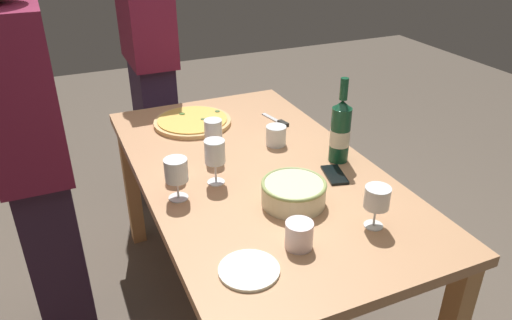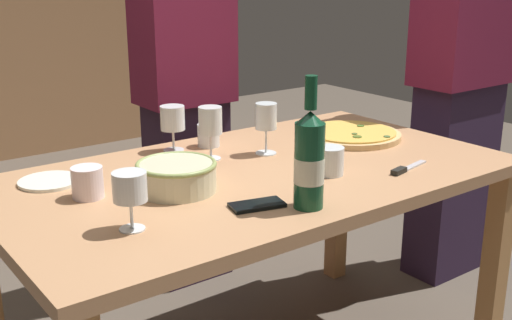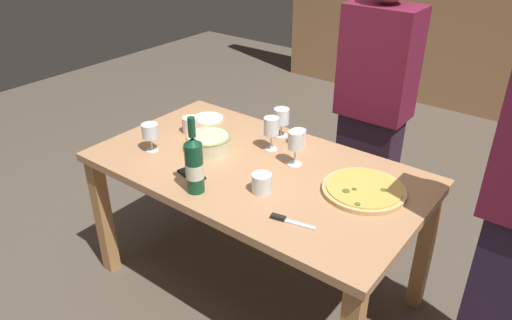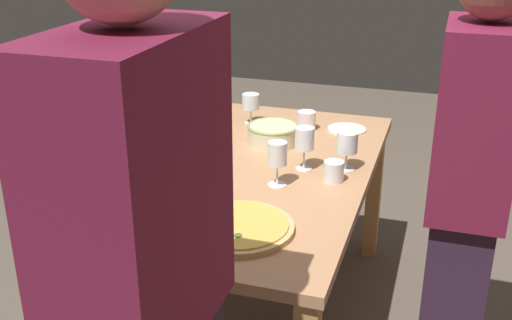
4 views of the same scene
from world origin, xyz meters
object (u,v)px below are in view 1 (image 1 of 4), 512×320
(person_guest_left, at_px, (149,57))
(pizza, at_px, (193,122))
(pizza_knife, at_px, (278,121))
(serving_bowl, at_px, (294,192))
(side_plate, at_px, (249,270))
(person_host, at_px, (36,164))
(wine_glass_far_left, at_px, (215,154))
(cup_ceramic, at_px, (276,135))
(cup_amber, at_px, (299,235))
(cup_spare, at_px, (175,171))
(cell_phone, at_px, (335,175))
(wine_glass_by_bottle, at_px, (213,132))
(wine_glass_far_right, at_px, (377,199))
(wine_bottle, at_px, (340,131))
(dining_table, at_px, (256,187))
(wine_glass_near_pizza, at_px, (176,172))

(person_guest_left, bearing_deg, pizza, -3.62)
(pizza_knife, bearing_deg, serving_bowl, 158.13)
(pizza, bearing_deg, pizza_knife, -110.78)
(side_plate, height_order, person_host, person_host)
(wine_glass_far_left, distance_m, pizza_knife, 0.63)
(person_guest_left, bearing_deg, cup_ceramic, 9.50)
(wine_glass_far_left, relative_size, cup_amber, 2.01)
(pizza, xyz_separation_m, cup_spare, (-0.48, 0.22, 0.03))
(wine_glass_far_left, relative_size, side_plate, 0.98)
(pizza, distance_m, cell_phone, 0.78)
(wine_glass_by_bottle, height_order, side_plate, wine_glass_by_bottle)
(cup_amber, bearing_deg, wine_glass_far_right, -90.88)
(wine_bottle, distance_m, wine_glass_far_right, 0.46)
(side_plate, distance_m, pizza_knife, 1.08)
(cup_spare, bearing_deg, person_host, 68.38)
(wine_bottle, height_order, cell_phone, wine_bottle)
(pizza, height_order, pizza_knife, pizza)
(wine_glass_by_bottle, distance_m, cup_spare, 0.24)
(pizza, height_order, cup_amber, cup_amber)
(dining_table, relative_size, person_host, 0.98)
(cell_phone, xyz_separation_m, pizza_knife, (0.55, -0.03, 0.00))
(serving_bowl, distance_m, pizza_knife, 0.71)
(cup_ceramic, bearing_deg, wine_glass_far_left, 120.11)
(wine_glass_by_bottle, height_order, wine_glass_far_left, wine_glass_far_left)
(wine_glass_by_bottle, distance_m, cell_phone, 0.51)
(pizza_knife, bearing_deg, cup_ceramic, 151.39)
(dining_table, height_order, cup_spare, cup_spare)
(serving_bowl, height_order, wine_glass_by_bottle, wine_glass_by_bottle)
(cell_phone, bearing_deg, cup_spare, 173.16)
(dining_table, relative_size, wine_glass_by_bottle, 9.21)
(person_host, bearing_deg, cell_phone, -5.66)
(person_guest_left, bearing_deg, side_plate, -10.75)
(wine_glass_far_left, bearing_deg, cup_amber, -167.66)
(wine_glass_near_pizza, distance_m, pizza_knife, 0.79)
(cup_ceramic, distance_m, side_plate, 0.84)
(cup_amber, height_order, person_host, person_host)
(dining_table, relative_size, cup_spare, 20.06)
(cup_ceramic, bearing_deg, side_plate, 148.86)
(wine_glass_far_left, relative_size, pizza_knife, 0.92)
(serving_bowl, bearing_deg, wine_bottle, -56.16)
(cup_ceramic, height_order, person_guest_left, person_guest_left)
(wine_bottle, distance_m, side_plate, 0.78)
(wine_glass_far_right, distance_m, pizza_knife, 0.90)
(wine_glass_by_bottle, bearing_deg, side_plate, 168.57)
(pizza, xyz_separation_m, serving_bowl, (-0.81, -0.12, 0.03))
(wine_glass_by_bottle, distance_m, wine_glass_far_right, 0.73)
(pizza, bearing_deg, cell_phone, -153.07)
(serving_bowl, height_order, wine_glass_far_left, wine_glass_far_left)
(wine_glass_far_left, height_order, cup_spare, wine_glass_far_left)
(person_host, bearing_deg, pizza, 38.52)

